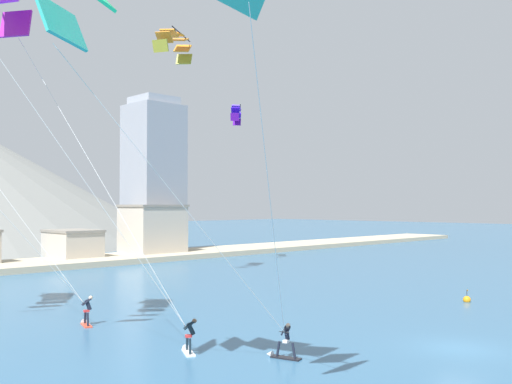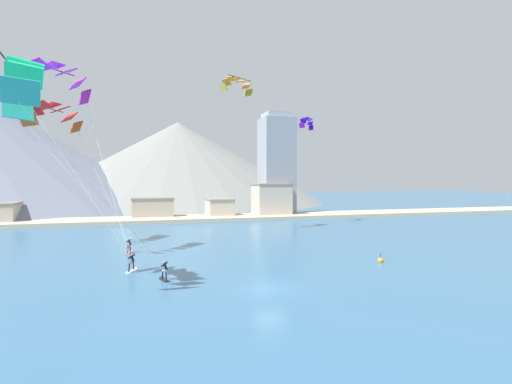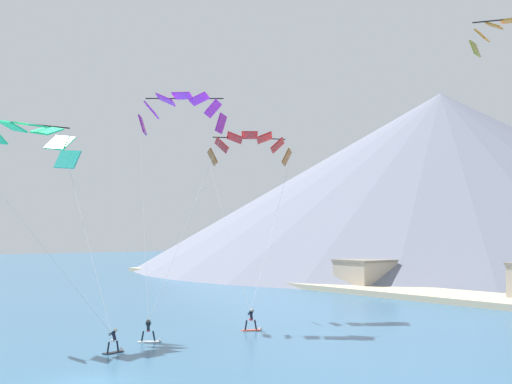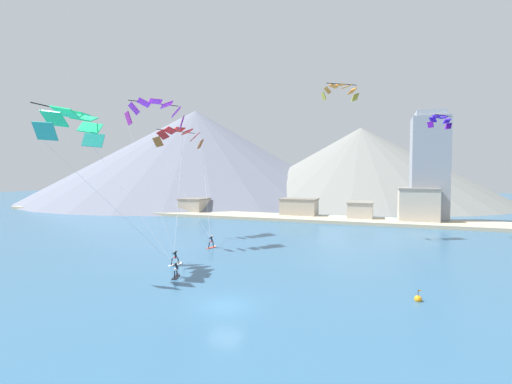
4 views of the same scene
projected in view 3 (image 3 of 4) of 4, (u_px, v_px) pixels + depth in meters
The scene contains 10 objects.
ground_plane at pixel (89, 383), 37.11m from camera, with size 400.00×400.00×0.00m, color #336084.
kitesurfer_near_lead at pixel (116, 345), 46.14m from camera, with size 0.89×1.78×1.68m.
kitesurfer_near_trail at pixel (151, 335), 50.42m from camera, with size 1.16×1.73×1.73m.
kitesurfer_mid_center at pixel (253, 323), 56.24m from camera, with size 0.89×1.78×1.83m.
parafoil_kite_near_lead at pixel (28, 139), 52.77m from camera, with size 11.52×8.49×14.74m.
parafoil_kite_near_trail at pixel (182, 109), 61.22m from camera, with size 10.21×10.22×18.40m.
parafoil_kite_mid_center at pixel (250, 146), 67.56m from camera, with size 11.40×9.96×15.86m.
parafoil_kite_distant_high_outer at pixel (509, 31), 52.26m from camera, with size 5.52×4.09×2.47m.
shore_building_harbour_front at pixel (365, 274), 95.80m from camera, with size 6.29×6.39×3.96m.
mountain_peak_central_summit at pixel (442, 180), 151.06m from camera, with size 129.11×129.11×37.09m.
Camera 3 is at (35.49, -15.13, 7.97)m, focal length 50.00 mm.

